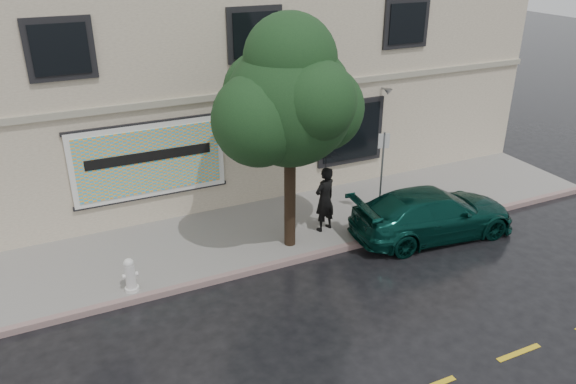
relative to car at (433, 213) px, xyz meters
name	(u,v)px	position (x,y,z in m)	size (l,w,h in m)	color
ground	(338,289)	(-3.66, -1.20, -0.68)	(90.00, 90.00, 0.00)	black
sidewalk	(282,227)	(-3.66, 2.05, -0.60)	(20.00, 3.50, 0.15)	gray
curb	(310,256)	(-3.66, 0.30, -0.60)	(20.00, 0.18, 0.16)	slate
building	(212,68)	(-3.66, 7.80, 2.82)	(20.00, 8.12, 7.00)	beige
billboard	(150,161)	(-6.86, 3.72, 1.37)	(4.30, 0.16, 2.20)	white
car	(433,213)	(0.00, 0.00, 0.00)	(2.06, 4.66, 1.36)	#08332C
pedestrian	(325,199)	(-2.69, 1.32, 0.40)	(0.68, 0.45, 1.87)	black
umbrella	(326,156)	(-2.69, 1.32, 1.67)	(0.89, 0.89, 0.66)	black
street_tree	(290,104)	(-3.90, 1.00, 3.32)	(3.08, 3.08, 5.41)	#302315
fire_hydrant	(130,275)	(-8.14, 0.60, -0.12)	(0.35, 0.33, 0.85)	silver
sign_pole	(382,168)	(-0.91, 1.28, 1.04)	(0.31, 0.12, 2.62)	gray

